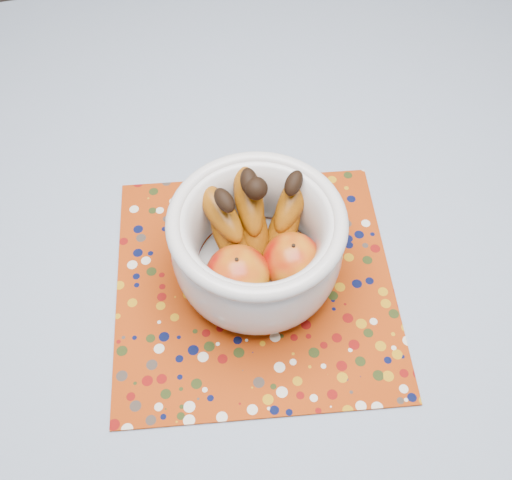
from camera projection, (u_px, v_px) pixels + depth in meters
table at (251, 249)px, 0.99m from camera, size 1.20×1.20×0.75m
tablecloth at (251, 219)px, 0.93m from camera, size 1.32×1.32×0.01m
placemat at (255, 283)px, 0.85m from camera, size 0.45×0.45×0.00m
fruit_bowl at (258, 239)px, 0.80m from camera, size 0.25×0.23×0.16m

